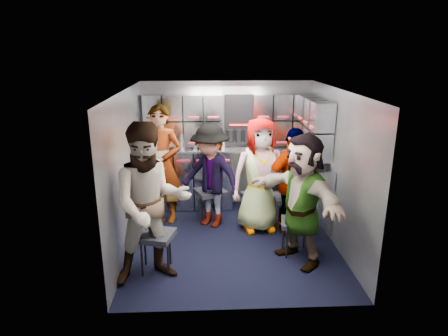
{
  "coord_description": "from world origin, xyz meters",
  "views": [
    {
      "loc": [
        -0.37,
        -5.04,
        2.64
      ],
      "look_at": [
        -0.11,
        0.35,
        0.98
      ],
      "focal_mm": 32.0,
      "sensor_mm": 36.0,
      "label": 1
    }
  ],
  "objects_px": {
    "jump_seat_center": "(258,197)",
    "attendant_arc_c": "(260,175)",
    "attendant_standing": "(161,164)",
    "jump_seat_near_left": "(155,237)",
    "attendant_arc_e": "(302,199)",
    "jump_seat_mid_left": "(210,193)",
    "attendant_arc_b": "(210,177)",
    "attendant_arc_d": "(292,182)",
    "attendant_arc_a": "(151,204)",
    "jump_seat_near_right": "(296,225)",
    "jump_seat_mid_right": "(288,200)"
  },
  "relations": [
    {
      "from": "attendant_standing",
      "to": "attendant_arc_e",
      "type": "bearing_deg",
      "value": -17.89
    },
    {
      "from": "attendant_standing",
      "to": "attendant_arc_d",
      "type": "distance_m",
      "value": 1.98
    },
    {
      "from": "jump_seat_center",
      "to": "attendant_arc_e",
      "type": "distance_m",
      "value": 1.25
    },
    {
      "from": "jump_seat_near_left",
      "to": "attendant_arc_d",
      "type": "xyz_separation_m",
      "value": [
        1.84,
        0.96,
        0.34
      ]
    },
    {
      "from": "attendant_arc_c",
      "to": "attendant_arc_d",
      "type": "xyz_separation_m",
      "value": [
        0.44,
        -0.14,
        -0.06
      ]
    },
    {
      "from": "jump_seat_near_right",
      "to": "attendant_arc_a",
      "type": "xyz_separation_m",
      "value": [
        -1.79,
        -0.51,
        0.53
      ]
    },
    {
      "from": "jump_seat_mid_left",
      "to": "attendant_arc_c",
      "type": "bearing_deg",
      "value": -26.21
    },
    {
      "from": "jump_seat_center",
      "to": "jump_seat_near_right",
      "type": "relative_size",
      "value": 1.14
    },
    {
      "from": "attendant_arc_b",
      "to": "jump_seat_mid_right",
      "type": "bearing_deg",
      "value": 26.12
    },
    {
      "from": "jump_seat_near_left",
      "to": "attendant_arc_c",
      "type": "height_order",
      "value": "attendant_arc_c"
    },
    {
      "from": "jump_seat_mid_left",
      "to": "attendant_arc_b",
      "type": "distance_m",
      "value": 0.38
    },
    {
      "from": "jump_seat_center",
      "to": "attendant_standing",
      "type": "distance_m",
      "value": 1.55
    },
    {
      "from": "attendant_arc_a",
      "to": "attendant_arc_d",
      "type": "distance_m",
      "value": 2.16
    },
    {
      "from": "jump_seat_mid_left",
      "to": "jump_seat_center",
      "type": "bearing_deg",
      "value": -13.51
    },
    {
      "from": "jump_seat_center",
      "to": "attendant_arc_c",
      "type": "distance_m",
      "value": 0.45
    },
    {
      "from": "jump_seat_center",
      "to": "attendant_arc_d",
      "type": "distance_m",
      "value": 0.64
    },
    {
      "from": "jump_seat_mid_right",
      "to": "attendant_arc_e",
      "type": "relative_size",
      "value": 0.3
    },
    {
      "from": "jump_seat_near_right",
      "to": "attendant_arc_a",
      "type": "height_order",
      "value": "attendant_arc_a"
    },
    {
      "from": "jump_seat_mid_right",
      "to": "attendant_arc_b",
      "type": "xyz_separation_m",
      "value": [
        -1.15,
        0.13,
        0.34
      ]
    },
    {
      "from": "attendant_arc_b",
      "to": "attendant_arc_d",
      "type": "xyz_separation_m",
      "value": [
        1.15,
        -0.31,
        0.0
      ]
    },
    {
      "from": "jump_seat_mid_right",
      "to": "jump_seat_near_right",
      "type": "relative_size",
      "value": 1.08
    },
    {
      "from": "attendant_arc_b",
      "to": "attendant_arc_e",
      "type": "xyz_separation_m",
      "value": [
        1.11,
        -1.11,
        0.06
      ]
    },
    {
      "from": "jump_seat_near_left",
      "to": "jump_seat_center",
      "type": "bearing_deg",
      "value": 42.36
    },
    {
      "from": "jump_seat_center",
      "to": "jump_seat_near_left",
      "type": "bearing_deg",
      "value": -137.64
    },
    {
      "from": "attendant_standing",
      "to": "attendant_arc_a",
      "type": "height_order",
      "value": "attendant_arc_a"
    },
    {
      "from": "attendant_arc_b",
      "to": "attendant_arc_c",
      "type": "height_order",
      "value": "attendant_arc_c"
    },
    {
      "from": "attendant_arc_d",
      "to": "jump_seat_mid_left",
      "type": "bearing_deg",
      "value": 131.03
    },
    {
      "from": "jump_seat_near_right",
      "to": "attendant_standing",
      "type": "distance_m",
      "value": 2.24
    },
    {
      "from": "jump_seat_mid_left",
      "to": "attendant_arc_e",
      "type": "relative_size",
      "value": 0.32
    },
    {
      "from": "attendant_standing",
      "to": "jump_seat_mid_right",
      "type": "bearing_deg",
      "value": 7.37
    },
    {
      "from": "jump_seat_center",
      "to": "attendant_arc_b",
      "type": "height_order",
      "value": "attendant_arc_b"
    },
    {
      "from": "jump_seat_mid_left",
      "to": "attendant_standing",
      "type": "distance_m",
      "value": 0.88
    },
    {
      "from": "attendant_arc_b",
      "to": "jump_seat_mid_left",
      "type": "bearing_deg",
      "value": 122.51
    },
    {
      "from": "attendant_arc_a",
      "to": "attendant_arc_c",
      "type": "xyz_separation_m",
      "value": [
        1.4,
        1.27,
        -0.1
      ]
    },
    {
      "from": "jump_seat_near_left",
      "to": "attendant_arc_c",
      "type": "xyz_separation_m",
      "value": [
        1.4,
        1.09,
        0.4
      ]
    },
    {
      "from": "attendant_arc_c",
      "to": "attendant_arc_b",
      "type": "bearing_deg",
      "value": 158.17
    },
    {
      "from": "attendant_arc_c",
      "to": "jump_seat_near_right",
      "type": "bearing_deg",
      "value": -71.1
    },
    {
      "from": "attendant_arc_b",
      "to": "attendant_arc_e",
      "type": "relative_size",
      "value": 0.93
    },
    {
      "from": "attendant_arc_d",
      "to": "attendant_arc_a",
      "type": "bearing_deg",
      "value": -174.24
    },
    {
      "from": "jump_seat_near_left",
      "to": "attendant_arc_b",
      "type": "bearing_deg",
      "value": 61.66
    },
    {
      "from": "attendant_standing",
      "to": "attendant_arc_d",
      "type": "xyz_separation_m",
      "value": [
        1.9,
        -0.54,
        -0.13
      ]
    },
    {
      "from": "attendant_arc_d",
      "to": "attendant_arc_e",
      "type": "xyz_separation_m",
      "value": [
        -0.05,
        -0.8,
        0.05
      ]
    },
    {
      "from": "jump_seat_near_right",
      "to": "attendant_arc_c",
      "type": "distance_m",
      "value": 0.96
    },
    {
      "from": "attendant_arc_b",
      "to": "attendant_arc_c",
      "type": "relative_size",
      "value": 0.93
    },
    {
      "from": "attendant_arc_a",
      "to": "jump_seat_mid_left",
      "type": "bearing_deg",
      "value": 50.68
    },
    {
      "from": "jump_seat_mid_right",
      "to": "attendant_arc_a",
      "type": "xyz_separation_m",
      "value": [
        -1.84,
        -1.32,
        0.5
      ]
    },
    {
      "from": "attendant_arc_c",
      "to": "jump_seat_mid_right",
      "type": "bearing_deg",
      "value": -2.77
    },
    {
      "from": "jump_seat_mid_right",
      "to": "jump_seat_near_left",
      "type": "bearing_deg",
      "value": -148.25
    },
    {
      "from": "jump_seat_near_left",
      "to": "attendant_standing",
      "type": "distance_m",
      "value": 1.57
    },
    {
      "from": "jump_seat_mid_left",
      "to": "attendant_arc_b",
      "type": "bearing_deg",
      "value": -90.0
    }
  ]
}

